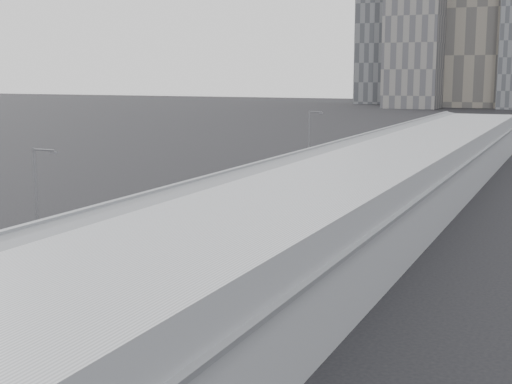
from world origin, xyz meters
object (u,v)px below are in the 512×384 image
Objects in this scene: street_lamp_far at (310,139)px; suv at (383,146)px; bus_8 at (400,149)px; bus_3 at (182,238)px; bus_4 at (262,206)px; bus_9 at (416,142)px; bus_2 at (80,273)px; shipping_container at (344,150)px; bus_7 at (380,158)px; street_lamp_near at (38,202)px; bus_10 at (435,135)px; bus_6 at (350,169)px; bus_5 at (310,184)px.

street_lamp_far reaches higher than suv.
bus_3 is at bearing -91.99° from bus_8.
bus_4 is 2.15× the size of suv.
bus_2 is at bearing -91.89° from bus_9.
bus_3 is 1.05× the size of bus_9.
shipping_container is at bearing 95.30° from street_lamp_far.
bus_2 is at bearing -94.02° from bus_3.
bus_7 is at bearing -91.15° from bus_8.
street_lamp_far is at bearing 89.66° from street_lamp_near.
bus_7 is 0.99× the size of bus_10.
bus_6 is at bearing 90.93° from bus_3.
bus_3 is 1.49× the size of street_lamp_near.
bus_7 is at bearing 60.21° from street_lamp_far.
bus_5 is 38.47m from street_lamp_near.
suv is (-5.76, -18.85, -0.76)m from bus_10.
shipping_container is (-8.47, -4.08, -0.17)m from bus_8.
bus_7 is 13.02m from shipping_container.
bus_7 is at bearing 90.67° from bus_3.
bus_6 is at bearing -77.92° from shipping_container.
shipping_container is 15.12m from suv.
bus_6 is 1.98× the size of shipping_container.
street_lamp_far is (-6.52, 2.67, 3.51)m from bus_6.
street_lamp_near reaches higher than bus_7.
bus_5 is 1.37× the size of street_lamp_far.
bus_3 is 1.03× the size of bus_10.
suv is (1.28, 90.02, -4.32)m from street_lamp_near.
bus_7 is at bearing 91.43° from bus_2.
bus_8 is at bearing 83.40° from bus_5.
bus_10 is 55.61m from street_lamp_far.
bus_2 is at bearing -86.25° from bus_7.
bus_4 is 1.41× the size of street_lamp_far.
street_lamp_near is at bearing -95.66° from bus_9.
street_lamp_far is 1.53× the size of suv.
bus_7 is (0.21, 14.41, -0.11)m from bus_6.
bus_5 is at bearing -87.28° from bus_7.
bus_3 is 0.98× the size of bus_8.
street_lamp_near reaches higher than bus_10.
bus_7 is (0.88, 27.73, 0.06)m from bus_5.
bus_7 is 1.01× the size of bus_9.
bus_3 is at bearing -89.11° from bus_6.
bus_2 reaches higher than shipping_container.
bus_2 is 68.97m from bus_7.
bus_3 is at bearing -88.68° from bus_10.
bus_5 is at bearing -89.38° from bus_10.
bus_6 is at bearing -22.24° from street_lamp_far.
bus_3 is 71.67m from bus_8.
suv is at bearing 88.47° from street_lamp_far.
street_lamp_near is (-6.10, 3.43, 3.49)m from bus_2.
bus_2 is 1.06× the size of bus_9.
suv is at bearing 89.62° from bus_5.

